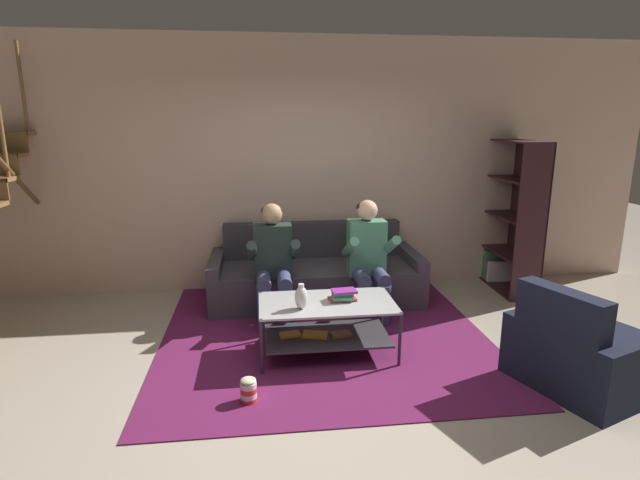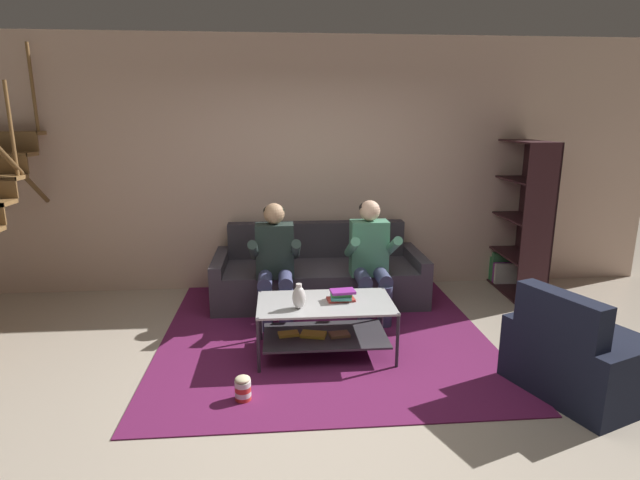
{
  "view_description": "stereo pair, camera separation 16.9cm",
  "coord_description": "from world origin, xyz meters",
  "px_view_note": "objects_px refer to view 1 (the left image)",
  "views": [
    {
      "loc": [
        -0.5,
        -3.39,
        2.0
      ],
      "look_at": [
        0.03,
        0.93,
        0.93
      ],
      "focal_mm": 28.0,
      "sensor_mm": 36.0,
      "label": 1
    },
    {
      "loc": [
        -0.33,
        -3.4,
        2.0
      ],
      "look_at": [
        0.03,
        0.93,
        0.93
      ],
      "focal_mm": 28.0,
      "sensor_mm": 36.0,
      "label": 2
    }
  ],
  "objects_px": {
    "coffee_table": "(326,319)",
    "book_stack": "(343,295)",
    "vase": "(301,297)",
    "couch": "(315,276)",
    "person_seated_left": "(273,259)",
    "bookshelf": "(513,226)",
    "popcorn_tub": "(249,390)",
    "armchair": "(583,353)",
    "person_seated_right": "(369,255)"
  },
  "relations": [
    {
      "from": "vase",
      "to": "person_seated_left",
      "type": "bearing_deg",
      "value": 101.95
    },
    {
      "from": "couch",
      "to": "person_seated_left",
      "type": "bearing_deg",
      "value": -131.37
    },
    {
      "from": "couch",
      "to": "popcorn_tub",
      "type": "relative_size",
      "value": 11.97
    },
    {
      "from": "coffee_table",
      "to": "couch",
      "type": "bearing_deg",
      "value": 87.42
    },
    {
      "from": "couch",
      "to": "bookshelf",
      "type": "distance_m",
      "value": 2.43
    },
    {
      "from": "couch",
      "to": "vase",
      "type": "bearing_deg",
      "value": -100.81
    },
    {
      "from": "bookshelf",
      "to": "armchair",
      "type": "bearing_deg",
      "value": -104.31
    },
    {
      "from": "person_seated_left",
      "to": "couch",
      "type": "bearing_deg",
      "value": 48.63
    },
    {
      "from": "vase",
      "to": "book_stack",
      "type": "distance_m",
      "value": 0.4
    },
    {
      "from": "person_seated_right",
      "to": "bookshelf",
      "type": "height_order",
      "value": "bookshelf"
    },
    {
      "from": "person_seated_left",
      "to": "armchair",
      "type": "distance_m",
      "value": 2.8
    },
    {
      "from": "book_stack",
      "to": "person_seated_right",
      "type": "bearing_deg",
      "value": 63.27
    },
    {
      "from": "coffee_table",
      "to": "popcorn_tub",
      "type": "height_order",
      "value": "coffee_table"
    },
    {
      "from": "person_seated_right",
      "to": "vase",
      "type": "height_order",
      "value": "person_seated_right"
    },
    {
      "from": "person_seated_right",
      "to": "person_seated_left",
      "type": "bearing_deg",
      "value": -179.92
    },
    {
      "from": "book_stack",
      "to": "vase",
      "type": "bearing_deg",
      "value": -157.62
    },
    {
      "from": "couch",
      "to": "coffee_table",
      "type": "relative_size",
      "value": 2.0
    },
    {
      "from": "armchair",
      "to": "popcorn_tub",
      "type": "distance_m",
      "value": 2.53
    },
    {
      "from": "person_seated_right",
      "to": "armchair",
      "type": "distance_m",
      "value": 2.09
    },
    {
      "from": "vase",
      "to": "person_seated_right",
      "type": "bearing_deg",
      "value": 50.81
    },
    {
      "from": "person_seated_left",
      "to": "vase",
      "type": "xyz_separation_m",
      "value": [
        0.2,
        -0.94,
        -0.06
      ]
    },
    {
      "from": "coffee_table",
      "to": "popcorn_tub",
      "type": "distance_m",
      "value": 0.98
    },
    {
      "from": "person_seated_left",
      "to": "book_stack",
      "type": "bearing_deg",
      "value": -54.15
    },
    {
      "from": "person_seated_right",
      "to": "coffee_table",
      "type": "distance_m",
      "value": 1.03
    },
    {
      "from": "person_seated_left",
      "to": "bookshelf",
      "type": "distance_m",
      "value": 2.95
    },
    {
      "from": "person_seated_left",
      "to": "person_seated_right",
      "type": "xyz_separation_m",
      "value": [
        0.96,
        0.0,
        0.01
      ]
    },
    {
      "from": "book_stack",
      "to": "armchair",
      "type": "height_order",
      "value": "armchair"
    },
    {
      "from": "vase",
      "to": "armchair",
      "type": "bearing_deg",
      "value": -16.93
    },
    {
      "from": "person_seated_left",
      "to": "popcorn_tub",
      "type": "relative_size",
      "value": 6.12
    },
    {
      "from": "couch",
      "to": "armchair",
      "type": "xyz_separation_m",
      "value": [
        1.8,
        -2.12,
        -0.01
      ]
    },
    {
      "from": "person_seated_right",
      "to": "coffee_table",
      "type": "xyz_separation_m",
      "value": [
        -0.54,
        -0.81,
        -0.33
      ]
    },
    {
      "from": "person_seated_left",
      "to": "coffee_table",
      "type": "height_order",
      "value": "person_seated_left"
    },
    {
      "from": "coffee_table",
      "to": "vase",
      "type": "xyz_separation_m",
      "value": [
        -0.22,
        -0.12,
        0.26
      ]
    },
    {
      "from": "bookshelf",
      "to": "coffee_table",
      "type": "bearing_deg",
      "value": -148.46
    },
    {
      "from": "vase",
      "to": "book_stack",
      "type": "bearing_deg",
      "value": 22.38
    },
    {
      "from": "person_seated_right",
      "to": "armchair",
      "type": "height_order",
      "value": "person_seated_right"
    },
    {
      "from": "person_seated_left",
      "to": "vase",
      "type": "bearing_deg",
      "value": -78.05
    },
    {
      "from": "armchair",
      "to": "coffee_table",
      "type": "bearing_deg",
      "value": 157.82
    },
    {
      "from": "person_seated_right",
      "to": "book_stack",
      "type": "distance_m",
      "value": 0.89
    },
    {
      "from": "coffee_table",
      "to": "book_stack",
      "type": "xyz_separation_m",
      "value": [
        0.15,
        0.03,
        0.21
      ]
    },
    {
      "from": "coffee_table",
      "to": "person_seated_right",
      "type": "bearing_deg",
      "value": 56.29
    },
    {
      "from": "vase",
      "to": "book_stack",
      "type": "xyz_separation_m",
      "value": [
        0.37,
        0.15,
        -0.05
      ]
    },
    {
      "from": "vase",
      "to": "armchair",
      "type": "relative_size",
      "value": 0.19
    },
    {
      "from": "coffee_table",
      "to": "book_stack",
      "type": "distance_m",
      "value": 0.25
    },
    {
      "from": "couch",
      "to": "bookshelf",
      "type": "xyz_separation_m",
      "value": [
        2.38,
        0.14,
        0.48
      ]
    },
    {
      "from": "person_seated_left",
      "to": "person_seated_right",
      "type": "relative_size",
      "value": 0.99
    },
    {
      "from": "coffee_table",
      "to": "person_seated_left",
      "type": "bearing_deg",
      "value": 117.37
    },
    {
      "from": "person_seated_left",
      "to": "vase",
      "type": "height_order",
      "value": "person_seated_left"
    },
    {
      "from": "person_seated_left",
      "to": "person_seated_right",
      "type": "bearing_deg",
      "value": 0.08
    },
    {
      "from": "couch",
      "to": "bookshelf",
      "type": "height_order",
      "value": "bookshelf"
    }
  ]
}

